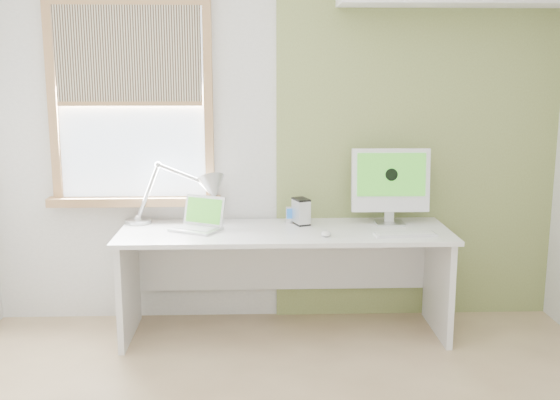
{
  "coord_description": "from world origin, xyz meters",
  "views": [
    {
      "loc": [
        -0.14,
        -2.86,
        1.78
      ],
      "look_at": [
        0.0,
        1.05,
        1.0
      ],
      "focal_mm": 42.16,
      "sensor_mm": 36.0,
      "label": 1
    }
  ],
  "objects_px": {
    "laptop": "(199,221)",
    "external_drive": "(301,211)",
    "desk_lamp": "(198,192)",
    "imac": "(390,182)",
    "desk": "(284,256)"
  },
  "relations": [
    {
      "from": "laptop",
      "to": "external_drive",
      "type": "relative_size",
      "value": 2.12
    },
    {
      "from": "desk_lamp",
      "to": "imac",
      "type": "distance_m",
      "value": 1.32
    },
    {
      "from": "desk_lamp",
      "to": "external_drive",
      "type": "distance_m",
      "value": 0.72
    },
    {
      "from": "desk_lamp",
      "to": "laptop",
      "type": "distance_m",
      "value": 0.22
    },
    {
      "from": "desk",
      "to": "imac",
      "type": "xyz_separation_m",
      "value": [
        0.73,
        0.11,
        0.49
      ]
    },
    {
      "from": "desk",
      "to": "external_drive",
      "type": "distance_m",
      "value": 0.33
    },
    {
      "from": "imac",
      "to": "desk",
      "type": "bearing_deg",
      "value": -171.76
    },
    {
      "from": "external_drive",
      "to": "desk",
      "type": "bearing_deg",
      "value": -139.83
    },
    {
      "from": "desk",
      "to": "laptop",
      "type": "relative_size",
      "value": 5.69
    },
    {
      "from": "external_drive",
      "to": "imac",
      "type": "relative_size",
      "value": 0.34
    },
    {
      "from": "desk",
      "to": "desk_lamp",
      "type": "distance_m",
      "value": 0.73
    },
    {
      "from": "desk",
      "to": "laptop",
      "type": "distance_m",
      "value": 0.62
    },
    {
      "from": "laptop",
      "to": "imac",
      "type": "relative_size",
      "value": 0.72
    },
    {
      "from": "desk_lamp",
      "to": "imac",
      "type": "relative_size",
      "value": 1.42
    },
    {
      "from": "desk",
      "to": "imac",
      "type": "bearing_deg",
      "value": 8.24
    }
  ]
}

